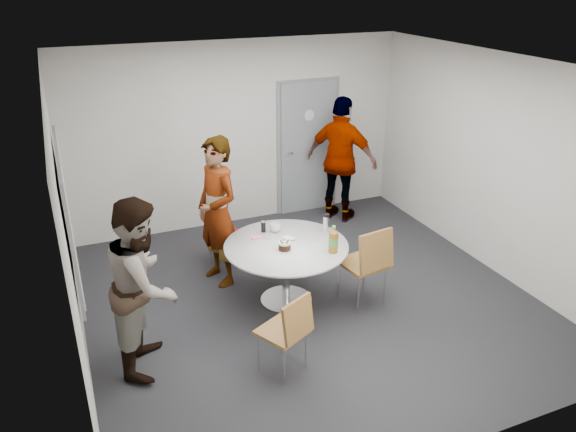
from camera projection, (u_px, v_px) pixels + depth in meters
name	position (u px, v px, depth m)	size (l,w,h in m)	color
floor	(309.00, 299.00, 6.63)	(5.00, 5.00, 0.00)	black
ceiling	(313.00, 66.00, 5.53)	(5.00, 5.00, 0.00)	silver
wall_back	(239.00, 135.00, 8.19)	(5.00, 5.00, 0.00)	#B0ADA7
wall_left	(66.00, 232.00, 5.20)	(5.00, 5.00, 0.00)	#B0ADA7
wall_right	(493.00, 164.00, 6.96)	(5.00, 5.00, 0.00)	#B0ADA7
wall_front	(459.00, 313.00, 3.98)	(5.00, 5.00, 0.00)	#B0ADA7
door	(308.00, 148.00, 8.69)	(1.02, 0.17, 2.12)	slate
whiteboard	(68.00, 213.00, 5.34)	(0.04, 1.90, 1.25)	slate
table	(289.00, 252.00, 6.36)	(1.40, 1.40, 1.05)	silver
chair_near_left	(289.00, 328.00, 5.24)	(0.55, 0.57, 0.85)	brown
chair_near_right	(369.00, 259.00, 6.28)	(0.53, 0.57, 0.98)	brown
chair_far	(223.00, 228.00, 7.29)	(0.53, 0.54, 0.81)	#5D1219
person_main	(218.00, 212.00, 6.68)	(0.67, 0.44, 1.85)	#A5C6EA
person_left	(144.00, 284.00, 5.26)	(0.85, 0.66, 1.74)	white
person_right	(341.00, 160.00, 8.39)	(1.12, 0.46, 1.90)	black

